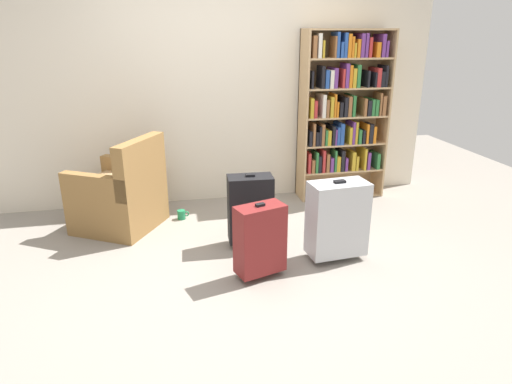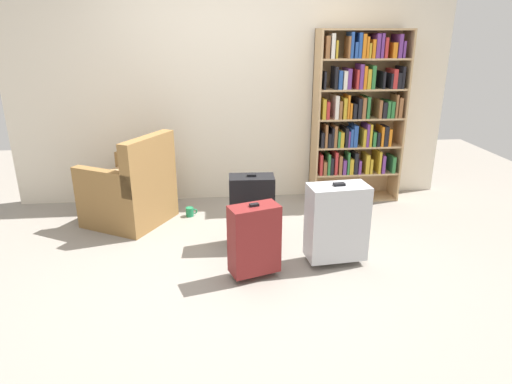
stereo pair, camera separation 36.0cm
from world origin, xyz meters
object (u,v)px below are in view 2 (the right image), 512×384
suitcase_black (252,209)px  bookshelf (357,112)px  armchair (131,192)px  suitcase_dark_red (254,239)px  suitcase_silver (337,222)px  mug (190,212)px

suitcase_black → bookshelf: bearing=40.6°
bookshelf → armchair: (-2.40, -0.44, -0.68)m
armchair → suitcase_black: 1.31m
suitcase_black → suitcase_dark_red: size_ratio=1.09×
suitcase_silver → mug: bearing=138.1°
armchair → suitcase_dark_red: armchair is taller
mug → suitcase_black: (0.58, -0.72, 0.30)m
suitcase_black → suitcase_silver: (0.66, -0.39, 0.01)m
bookshelf → suitcase_dark_red: size_ratio=3.00×
bookshelf → suitcase_dark_red: bearing=-128.2°
suitcase_silver → suitcase_dark_red: 0.71m
suitcase_silver → suitcase_black: bearing=149.1°
mug → armchair: bearing=-172.3°
bookshelf → suitcase_silver: bookshelf is taller
suitcase_silver → suitcase_dark_red: size_ratio=1.13×
armchair → bookshelf: bearing=10.3°
bookshelf → suitcase_black: size_ratio=2.77×
suitcase_dark_red → suitcase_black: bearing=86.6°
armchair → mug: 0.63m
armchair → suitcase_dark_red: 1.64m
suitcase_black → suitcase_dark_red: suitcase_black is taller
armchair → suitcase_dark_red: (1.11, -1.20, 0.00)m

